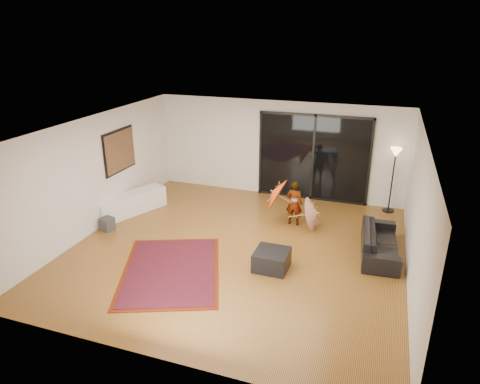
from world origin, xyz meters
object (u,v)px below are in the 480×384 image
at_px(media_console, 131,203).
at_px(ottoman, 272,260).
at_px(sofa, 380,242).
at_px(child, 294,203).

relative_size(media_console, ottoman, 2.88).
xyz_separation_m(sofa, ottoman, (-2.03, -1.32, -0.09)).
height_order(media_console, sofa, sofa).
bearing_deg(ottoman, sofa, 32.95).
xyz_separation_m(media_console, child, (4.14, 0.71, 0.29)).
bearing_deg(sofa, child, 63.63).
bearing_deg(ottoman, media_console, 160.71).
distance_m(media_console, sofa, 6.20).
relative_size(sofa, child, 1.71).
distance_m(sofa, ottoman, 2.42).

